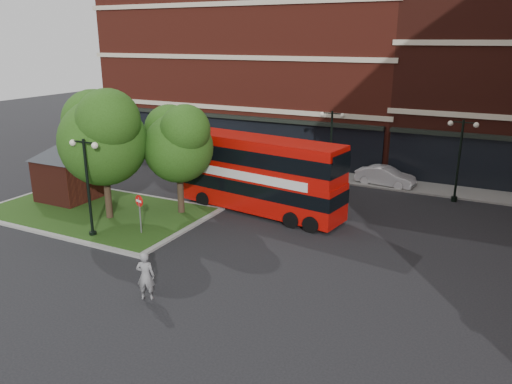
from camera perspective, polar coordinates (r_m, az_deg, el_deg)
The scene contains 15 objects.
ground at distance 22.92m, azimuth -8.50°, elevation -7.66°, with size 120.00×120.00×0.00m, color black.
pavement_far at distance 36.76m, azimuth 6.41°, elevation 2.11°, with size 44.00×3.00×0.12m, color slate.
terrace_far_left at distance 45.65m, azimuth 0.47°, elevation 13.99°, with size 26.00×12.00×14.00m, color maroon.
traffic_island at distance 29.91m, azimuth -17.80°, elevation -2.16°, with size 12.60×7.60×0.15m.
kiosk at distance 32.07m, azimuth -20.78°, elevation 3.01°, with size 6.51×6.51×3.60m.
tree_island_west at distance 27.49m, azimuth -17.20°, elevation 6.45°, with size 5.40×4.71×7.21m.
tree_island_east at distance 27.55m, azimuth -8.95°, elevation 5.86°, with size 4.46×3.90×6.29m.
lamp_island at distance 25.52m, azimuth -18.68°, elevation 0.97°, with size 1.72×0.36×5.00m.
lamp_far_left at distance 33.64m, azimuth 8.56°, elevation 5.46°, with size 1.72×0.36×5.00m.
lamp_far_right at distance 32.11m, azimuth 22.22°, elevation 3.81°, with size 1.72×0.36×5.00m.
bus at distance 27.98m, azimuth 0.49°, elevation 2.52°, with size 10.08×3.66×3.76m.
woman at distance 19.55m, azimuth -12.51°, elevation -9.35°, with size 0.70×0.46×1.92m, color gray.
car_silver at distance 36.84m, azimuth 3.35°, elevation 3.33°, with size 1.77×4.39×1.50m, color #A4A7AB.
car_white at distance 34.69m, azimuth 14.56°, elevation 1.75°, with size 1.37×3.93×1.30m, color white.
no_entry_sign at distance 25.49m, azimuth -13.16°, elevation -1.67°, with size 0.58×0.21×2.12m.
Camera 1 is at (12.29, -16.81, 9.57)m, focal length 35.00 mm.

